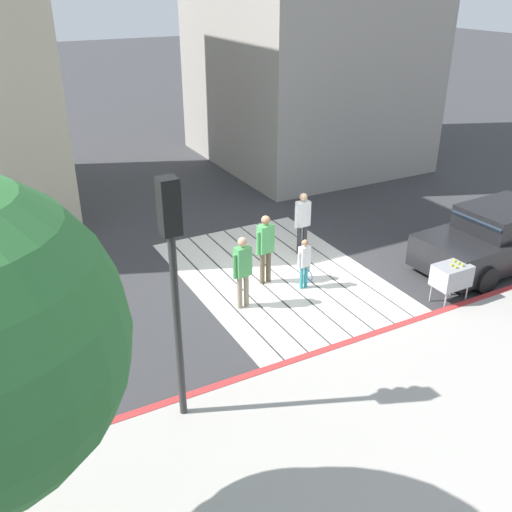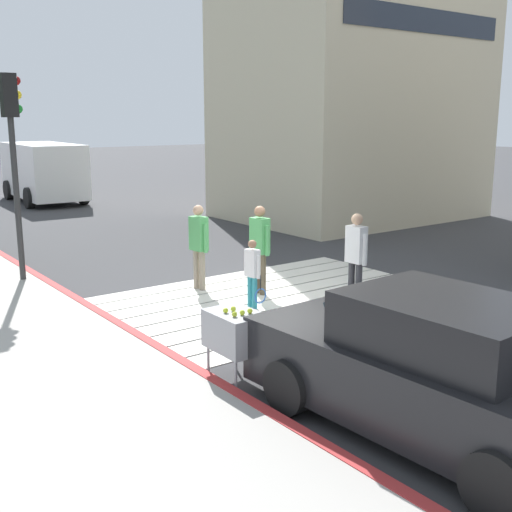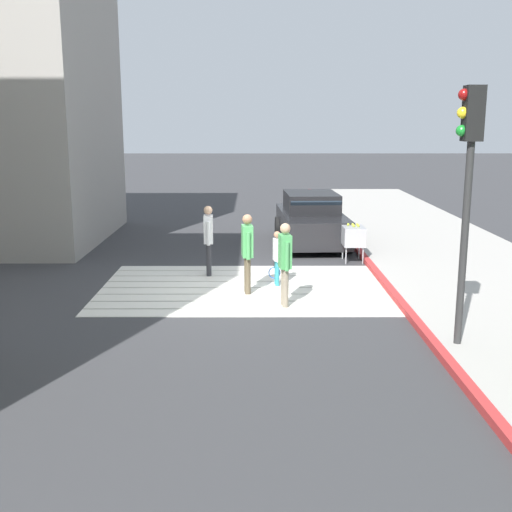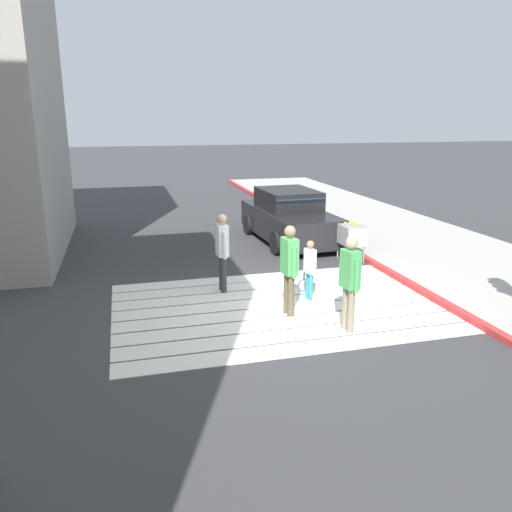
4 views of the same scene
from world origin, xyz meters
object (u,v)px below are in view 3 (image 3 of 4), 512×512
(car_parked_near_curb, at_px, (311,220))
(pedestrian_adult_lead, at_px, (208,235))
(pedestrian_adult_trailing, at_px, (247,248))
(pedestrian_adult_side, at_px, (285,259))
(traffic_light_corner, at_px, (468,165))
(tennis_ball_cart, at_px, (353,236))
(pedestrian_child_with_racket, at_px, (277,255))

(car_parked_near_curb, relative_size, pedestrian_adult_lead, 2.56)
(car_parked_near_curb, xyz_separation_m, pedestrian_adult_trailing, (1.90, 5.65, 0.28))
(pedestrian_adult_lead, distance_m, pedestrian_adult_side, 3.15)
(pedestrian_adult_lead, relative_size, pedestrian_adult_side, 1.00)
(car_parked_near_curb, height_order, pedestrian_adult_trailing, pedestrian_adult_trailing)
(traffic_light_corner, xyz_separation_m, tennis_ball_cart, (0.68, -6.72, -2.34))
(pedestrian_child_with_racket, bearing_deg, pedestrian_adult_side, 93.39)
(tennis_ball_cart, bearing_deg, pedestrian_adult_lead, 22.60)
(car_parked_near_curb, distance_m, pedestrian_adult_trailing, 5.97)
(car_parked_near_curb, relative_size, pedestrian_adult_side, 2.55)
(car_parked_near_curb, height_order, pedestrian_adult_side, pedestrian_adult_side)
(traffic_light_corner, bearing_deg, pedestrian_adult_side, -42.86)
(traffic_light_corner, bearing_deg, car_parked_near_curb, -80.21)
(pedestrian_child_with_racket, bearing_deg, tennis_ball_cart, -130.14)
(car_parked_near_curb, relative_size, pedestrian_child_with_racket, 3.46)
(car_parked_near_curb, xyz_separation_m, pedestrian_adult_side, (1.13, 6.64, 0.27))
(car_parked_near_curb, relative_size, traffic_light_corner, 1.03)
(pedestrian_adult_side, bearing_deg, traffic_light_corner, 137.14)
(traffic_light_corner, distance_m, pedestrian_adult_trailing, 5.34)
(traffic_light_corner, relative_size, pedestrian_adult_side, 2.47)
(traffic_light_corner, distance_m, pedestrian_child_with_racket, 5.55)
(pedestrian_adult_side, bearing_deg, tennis_ball_cart, -115.81)
(pedestrian_adult_lead, xyz_separation_m, pedestrian_child_with_racket, (-1.62, 0.96, -0.29))
(pedestrian_adult_trailing, bearing_deg, pedestrian_adult_side, 127.63)
(tennis_ball_cart, bearing_deg, pedestrian_child_with_racket, 49.86)
(car_parked_near_curb, height_order, pedestrian_adult_lead, pedestrian_adult_lead)
(pedestrian_adult_lead, bearing_deg, tennis_ball_cart, -157.40)
(traffic_light_corner, xyz_separation_m, pedestrian_child_with_racket, (2.81, -4.19, -2.33))
(tennis_ball_cart, relative_size, pedestrian_adult_lead, 0.59)
(pedestrian_adult_lead, distance_m, pedestrian_child_with_racket, 1.91)
(tennis_ball_cart, relative_size, pedestrian_child_with_racket, 0.80)
(pedestrian_adult_lead, relative_size, pedestrian_child_with_racket, 1.35)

